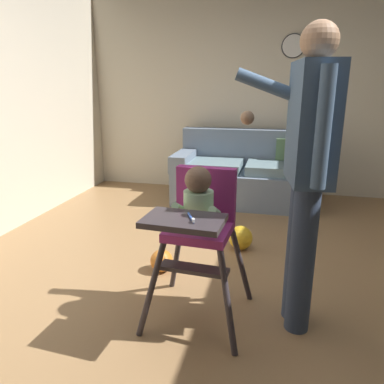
# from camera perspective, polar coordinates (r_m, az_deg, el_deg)

# --- Properties ---
(ground) EXTENTS (6.05, 7.00, 0.10)m
(ground) POSITION_cam_1_polar(r_m,az_deg,el_deg) (2.64, 4.79, -16.67)
(ground) COLOR #946F47
(wall_far) EXTENTS (5.25, 0.06, 2.74)m
(wall_far) POSITION_cam_1_polar(r_m,az_deg,el_deg) (4.93, 10.20, 15.91)
(wall_far) COLOR beige
(wall_far) RESTS_ON ground
(couch) EXTENTS (1.68, 0.86, 0.86)m
(couch) POSITION_cam_1_polar(r_m,az_deg,el_deg) (4.54, 8.32, 2.74)
(couch) COLOR slate
(couch) RESTS_ON ground
(high_chair) EXTENTS (0.64, 0.75, 0.96)m
(high_chair) POSITION_cam_1_polar(r_m,az_deg,el_deg) (2.10, 1.15, -3.73)
(high_chair) COLOR #352F33
(high_chair) RESTS_ON ground
(adult_standing) EXTENTS (0.56, 0.50, 1.69)m
(adult_standing) POSITION_cam_1_polar(r_m,az_deg,el_deg) (2.05, 17.59, 3.65)
(adult_standing) COLOR #303D57
(adult_standing) RESTS_ON ground
(toy_ball) EXTENTS (0.21, 0.21, 0.21)m
(toy_ball) POSITION_cam_1_polar(r_m,az_deg,el_deg) (3.23, 7.62, -7.12)
(toy_ball) COLOR gold
(toy_ball) RESTS_ON ground
(toy_ball_second) EXTENTS (0.18, 0.18, 0.18)m
(toy_ball_second) POSITION_cam_1_polar(r_m,az_deg,el_deg) (2.86, -4.80, -10.69)
(toy_ball_second) COLOR orange
(toy_ball_second) RESTS_ON ground
(wall_clock) EXTENTS (0.29, 0.04, 0.29)m
(wall_clock) POSITION_cam_1_polar(r_m,az_deg,el_deg) (4.90, 15.63, 21.21)
(wall_clock) COLOR white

